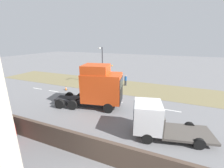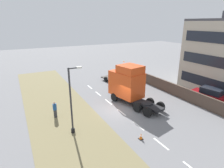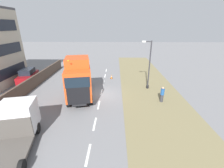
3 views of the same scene
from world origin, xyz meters
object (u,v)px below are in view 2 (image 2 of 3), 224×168
Objects in this scene: lorry_cab at (128,84)px; flatbed_truck at (123,76)px; lamp_post at (72,105)px; traffic_cone_lead at (141,136)px; pedestrian at (55,110)px; parked_car at (210,96)px.

lorry_cab is 6.86m from flatbed_truck.
traffic_cone_lead is at bearing -37.88° from lamp_post.
lorry_cab reaches higher than flatbed_truck.
flatbed_truck is at bearing 65.05° from traffic_cone_lead.
lorry_cab is 8.76m from lamp_post.
flatbed_truck is at bearing 41.40° from lamp_post.
traffic_cone_lead is at bearing 51.98° from flatbed_truck.
pedestrian is at bearing 127.09° from traffic_cone_lead.
pedestrian is (-0.85, 3.72, -1.90)m from lamp_post.
lorry_cab is 13.20× the size of traffic_cone_lead.
lorry_cab is at bearing 138.81° from parked_car.
flatbed_truck is 3.55× the size of pedestrian.
parked_car is 11.98m from traffic_cone_lead.
lamp_post is 3.50× the size of pedestrian.
flatbed_truck is 12.58m from parked_car.
pedestrian reaches higher than traffic_cone_lead.
lorry_cab is at bearing 65.91° from traffic_cone_lead.
lorry_cab is 4.44× the size of pedestrian.
pedestrian is (-8.85, 0.16, -1.52)m from lorry_cab.
parked_car is at bearing 10.03° from traffic_cone_lead.
traffic_cone_lead is (4.75, -3.70, -2.47)m from lamp_post.
flatbed_truck is (2.97, 6.11, -0.94)m from lorry_cab.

